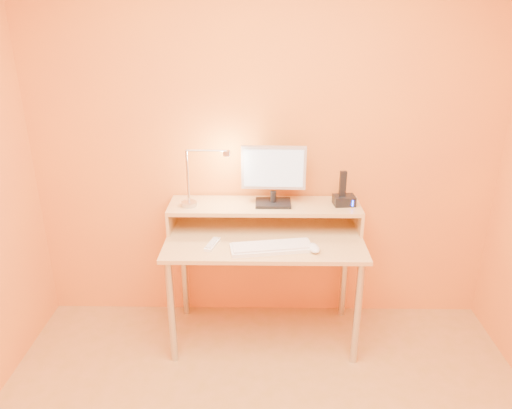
{
  "coord_description": "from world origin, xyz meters",
  "views": [
    {
      "loc": [
        -0.01,
        -1.51,
        2.03
      ],
      "look_at": [
        -0.05,
        1.13,
        0.96
      ],
      "focal_mm": 34.32,
      "sensor_mm": 36.0,
      "label": 1
    }
  ],
  "objects_px": {
    "monitor_panel": "(274,168)",
    "remote_control": "(212,244)",
    "mouse": "(314,248)",
    "keyboard": "(271,248)",
    "phone_dock": "(344,200)",
    "lamp_base": "(189,204)"
  },
  "relations": [
    {
      "from": "lamp_base",
      "to": "mouse",
      "type": "height_order",
      "value": "lamp_base"
    },
    {
      "from": "monitor_panel",
      "to": "mouse",
      "type": "height_order",
      "value": "monitor_panel"
    },
    {
      "from": "keyboard",
      "to": "remote_control",
      "type": "relative_size",
      "value": 2.84
    },
    {
      "from": "mouse",
      "to": "monitor_panel",
      "type": "bearing_deg",
      "value": 111.49
    },
    {
      "from": "monitor_panel",
      "to": "keyboard",
      "type": "relative_size",
      "value": 0.83
    },
    {
      "from": "lamp_base",
      "to": "phone_dock",
      "type": "relative_size",
      "value": 0.77
    },
    {
      "from": "lamp_base",
      "to": "remote_control",
      "type": "distance_m",
      "value": 0.33
    },
    {
      "from": "lamp_base",
      "to": "mouse",
      "type": "bearing_deg",
      "value": -21.09
    },
    {
      "from": "monitor_panel",
      "to": "phone_dock",
      "type": "distance_m",
      "value": 0.49
    },
    {
      "from": "keyboard",
      "to": "lamp_base",
      "type": "bearing_deg",
      "value": 142.02
    },
    {
      "from": "keyboard",
      "to": "mouse",
      "type": "distance_m",
      "value": 0.24
    },
    {
      "from": "monitor_panel",
      "to": "mouse",
      "type": "bearing_deg",
      "value": -53.28
    },
    {
      "from": "monitor_panel",
      "to": "remote_control",
      "type": "relative_size",
      "value": 2.37
    },
    {
      "from": "phone_dock",
      "to": "keyboard",
      "type": "relative_size",
      "value": 0.27
    },
    {
      "from": "remote_control",
      "to": "monitor_panel",
      "type": "bearing_deg",
      "value": 52.6
    },
    {
      "from": "lamp_base",
      "to": "mouse",
      "type": "relative_size",
      "value": 0.86
    },
    {
      "from": "monitor_panel",
      "to": "keyboard",
      "type": "bearing_deg",
      "value": -90.58
    },
    {
      "from": "keyboard",
      "to": "remote_control",
      "type": "distance_m",
      "value": 0.35
    },
    {
      "from": "keyboard",
      "to": "mouse",
      "type": "bearing_deg",
      "value": -12.61
    },
    {
      "from": "monitor_panel",
      "to": "remote_control",
      "type": "distance_m",
      "value": 0.6
    },
    {
      "from": "phone_dock",
      "to": "remote_control",
      "type": "relative_size",
      "value": 0.78
    },
    {
      "from": "remote_control",
      "to": "lamp_base",
      "type": "bearing_deg",
      "value": 140.33
    }
  ]
}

